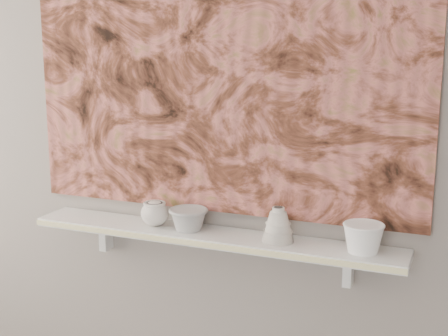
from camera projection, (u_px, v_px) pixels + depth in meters
The scene contains 11 objects.
wall_back at pixel (221, 114), 2.26m from camera, with size 3.60×3.60×0.00m, color gray.
shelf at pixel (211, 237), 2.26m from camera, with size 1.40×0.18×0.03m, color silver.
shelf_stripe at pixel (200, 244), 2.18m from camera, with size 1.40×0.01×0.02m, color beige.
bracket_left at pixel (106, 235), 2.51m from camera, with size 0.03×0.06×0.12m, color silver.
bracket_right at pixel (349, 269), 2.15m from camera, with size 0.03×0.06×0.12m, color silver.
painting at pixel (219, 61), 2.20m from camera, with size 1.50×0.03×1.10m, color brown.
house_motif at pixel (342, 156), 2.09m from camera, with size 0.09×0.00×0.08m, color black.
bowl_grey at pixel (188, 219), 2.28m from camera, with size 0.14×0.14×0.08m, color #999997, non-canonical shape.
cup_cream at pixel (155, 213), 2.33m from camera, with size 0.10×0.10×0.10m, color silver, non-canonical shape.
bell_vessel at pixel (278, 224), 2.15m from camera, with size 0.11×0.11×0.12m, color beige, non-canonical shape.
bowl_white at pixel (363, 238), 2.05m from camera, with size 0.14×0.14×0.10m, color white, non-canonical shape.
Camera 1 is at (0.86, -0.48, 1.63)m, focal length 50.00 mm.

